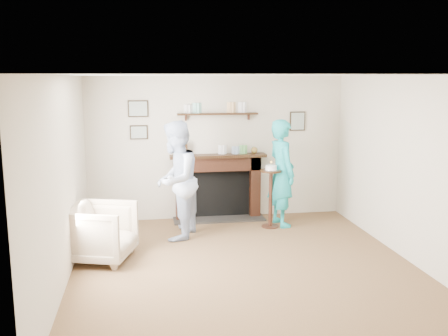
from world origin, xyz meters
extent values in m
plane|color=brown|center=(0.00, 0.00, 0.00)|extent=(5.00, 5.00, 0.00)
cube|color=beige|center=(0.00, 2.50, 1.25)|extent=(4.50, 0.04, 2.50)
cube|color=beige|center=(-2.25, 0.00, 1.25)|extent=(0.04, 5.00, 2.50)
cube|color=beige|center=(2.25, 0.00, 1.25)|extent=(0.04, 5.00, 2.50)
cube|color=silver|center=(0.00, 0.00, 2.50)|extent=(4.50, 5.00, 0.04)
cube|color=black|center=(-0.66, 2.40, 0.55)|extent=(0.18, 0.20, 1.10)
cube|color=black|center=(0.66, 2.40, 0.55)|extent=(0.18, 0.20, 1.10)
cube|color=black|center=(0.00, 2.40, 0.98)|extent=(1.50, 0.20, 0.24)
cube|color=black|center=(0.00, 2.47, 0.43)|extent=(1.14, 0.06, 0.86)
cube|color=#2C2927|center=(0.00, 2.28, 0.01)|extent=(1.60, 0.44, 0.03)
cube|color=black|center=(0.00, 2.37, 1.12)|extent=(1.68, 0.26, 0.05)
cube|color=black|center=(0.00, 2.42, 1.85)|extent=(1.40, 0.15, 0.03)
cube|color=black|center=(-1.35, 2.48, 1.95)|extent=(0.34, 0.03, 0.28)
cube|color=black|center=(-1.35, 2.48, 1.55)|extent=(0.30, 0.03, 0.24)
cube|color=black|center=(1.45, 2.48, 1.70)|extent=(0.28, 0.03, 0.34)
cube|color=black|center=(-0.62, 2.37, 1.26)|extent=(0.16, 0.09, 0.22)
cylinder|color=silver|center=(-0.62, 2.32, 1.27)|extent=(0.11, 0.01, 0.11)
sphere|color=#2F8E2F|center=(0.64, 2.37, 1.21)|extent=(0.12, 0.12, 0.12)
imported|color=tan|center=(-1.90, 0.62, 0.00)|extent=(1.07, 1.05, 0.78)
imported|color=#A9C0D3|center=(-0.81, 1.41, 0.00)|extent=(0.97, 1.08, 1.83)
imported|color=teal|center=(0.99, 1.82, 0.00)|extent=(0.55, 0.73, 1.80)
cylinder|color=black|center=(0.78, 1.73, 0.01)|extent=(0.29, 0.29, 0.02)
cylinder|color=black|center=(0.78, 1.73, 0.48)|extent=(0.06, 0.06, 0.92)
cylinder|color=black|center=(0.78, 1.73, 0.96)|extent=(0.35, 0.35, 0.03)
cylinder|color=silver|center=(0.78, 1.73, 0.98)|extent=(0.24, 0.24, 0.01)
cylinder|color=white|center=(0.78, 1.73, 1.01)|extent=(0.18, 0.18, 0.07)
cylinder|color=#FFE7A1|center=(0.78, 1.73, 1.07)|extent=(0.01, 0.01, 0.05)
sphere|color=orange|center=(0.78, 1.73, 1.11)|extent=(0.02, 0.02, 0.02)
camera|label=1|loc=(-1.30, -6.09, 2.48)|focal=40.00mm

